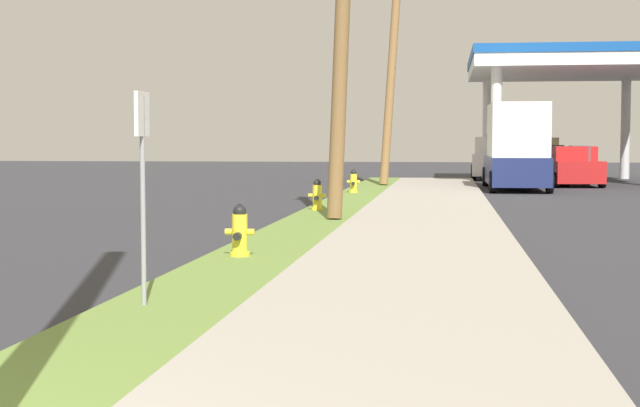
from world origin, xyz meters
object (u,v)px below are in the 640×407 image
object	(u,v)px
street_sign_post	(142,153)
car_red_by_near_pump	(571,168)
utility_pole_background	(393,54)
truck_navy_on_apron	(516,149)
truck_white_at_forecourt	(497,160)
fire_hydrant_second	(240,233)
fire_hydrant_third	(317,196)
truck_tan_at_far_bay	(540,158)
utility_pole_midground	(342,20)
fire_hydrant_fourth	(354,182)

from	to	relation	value
street_sign_post	car_red_by_near_pump	xyz separation A→B (m)	(7.91, 29.87, -0.91)
utility_pole_background	truck_navy_on_apron	size ratio (longest dim) A/B	1.52
truck_white_at_forecourt	fire_hydrant_second	bearing A→B (deg)	-99.28
fire_hydrant_second	car_red_by_near_pump	size ratio (longest dim) A/B	0.16
fire_hydrant_second	truck_white_at_forecourt	bearing A→B (deg)	80.72
fire_hydrant_third	truck_tan_at_far_bay	bearing A→B (deg)	74.00
fire_hydrant_third	utility_pole_midground	bearing A→B (deg)	-69.47
fire_hydrant_third	truck_navy_on_apron	size ratio (longest dim) A/B	0.12
car_red_by_near_pump	utility_pole_background	bearing A→B (deg)	-161.19
utility_pole_midground	truck_tan_at_far_bay	world-z (taller)	utility_pole_midground
fire_hydrant_third	utility_pole_background	size ratio (longest dim) A/B	0.08
truck_tan_at_far_bay	utility_pole_midground	bearing A→B (deg)	-103.31
fire_hydrant_second	truck_tan_at_far_bay	xyz separation A→B (m)	(7.67, 36.54, 0.47)
utility_pole_background	fire_hydrant_third	bearing A→B (deg)	-94.09
fire_hydrant_fourth	utility_pole_midground	distance (m)	10.94
fire_hydrant_fourth	truck_navy_on_apron	distance (m)	7.48
fire_hydrant_fourth	truck_navy_on_apron	xyz separation A→B (m)	(5.46, 5.00, 1.04)
utility_pole_midground	utility_pole_background	xyz separation A→B (m)	(0.17, 16.28, 0.76)
fire_hydrant_fourth	fire_hydrant_second	bearing A→B (deg)	-89.90
truck_tan_at_far_bay	utility_pole_background	bearing A→B (deg)	-117.31
utility_pole_midground	truck_navy_on_apron	xyz separation A→B (m)	(4.73, 15.20, -2.84)
fire_hydrant_second	street_sign_post	distance (m)	4.30
fire_hydrant_fourth	truck_white_at_forecourt	bearing A→B (deg)	70.56
fire_hydrant_fourth	utility_pole_midground	world-z (taller)	utility_pole_midground
utility_pole_midground	truck_navy_on_apron	bearing A→B (deg)	72.72
fire_hydrant_third	truck_white_at_forecourt	distance (m)	23.67
fire_hydrant_second	truck_tan_at_far_bay	bearing A→B (deg)	78.15
utility_pole_background	fire_hydrant_second	bearing A→B (deg)	-92.12
utility_pole_background	car_red_by_near_pump	size ratio (longest dim) A/B	2.12
fire_hydrant_third	truck_white_at_forecourt	world-z (taller)	truck_white_at_forecourt
car_red_by_near_pump	truck_white_at_forecourt	xyz separation A→B (m)	(-2.55, 6.61, 0.19)
fire_hydrant_second	truck_white_at_forecourt	size ratio (longest dim) A/B	0.13
fire_hydrant_fourth	utility_pole_midground	xyz separation A→B (m)	(0.73, -10.21, 3.88)
street_sign_post	truck_navy_on_apron	xyz separation A→B (m)	(5.50, 26.42, -0.15)
truck_navy_on_apron	truck_white_at_forecourt	bearing A→B (deg)	90.81
utility_pole_midground	utility_pole_background	bearing A→B (deg)	89.41
street_sign_post	utility_pole_midground	bearing A→B (deg)	86.06
truck_navy_on_apron	truck_tan_at_far_bay	xyz separation A→B (m)	(2.24, 14.26, -0.57)
street_sign_post	truck_white_at_forecourt	xyz separation A→B (m)	(5.36, 36.49, -0.72)
utility_pole_background	truck_navy_on_apron	bearing A→B (deg)	-13.31
truck_navy_on_apron	truck_tan_at_far_bay	world-z (taller)	truck_navy_on_apron
car_red_by_near_pump	truck_white_at_forecourt	size ratio (longest dim) A/B	0.83
utility_pole_midground	truck_tan_at_far_bay	distance (m)	30.47
fire_hydrant_second	fire_hydrant_fourth	bearing A→B (deg)	90.10
truck_navy_on_apron	truck_tan_at_far_bay	size ratio (longest dim) A/B	1.17
truck_white_at_forecourt	street_sign_post	bearing A→B (deg)	-98.36
fire_hydrant_third	fire_hydrant_fourth	world-z (taller)	same
car_red_by_near_pump	truck_navy_on_apron	size ratio (longest dim) A/B	0.72
fire_hydrant_second	fire_hydrant_fourth	world-z (taller)	same
car_red_by_near_pump	fire_hydrant_third	bearing A→B (deg)	-115.90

